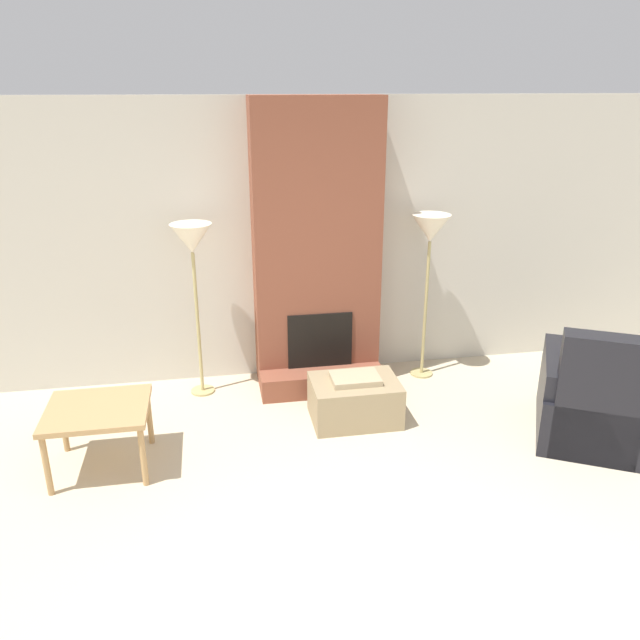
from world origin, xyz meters
TOP-DOWN VIEW (x-y plane):
  - ground_plane at (0.00, 0.00)m, footprint 24.00×24.00m
  - wall_back at (0.00, 3.26)m, footprint 7.65×0.06m
  - fireplace at (0.00, 3.01)m, footprint 1.13×0.66m
  - ottoman at (0.18, 2.17)m, footprint 0.73×0.52m
  - armchair at (1.97, 1.56)m, footprint 1.16×1.25m
  - side_table at (-1.82, 1.82)m, footprint 0.72×0.64m
  - floor_lamp_left at (-1.09, 2.92)m, footprint 0.36×0.36m
  - floor_lamp_right at (1.03, 2.92)m, footprint 0.36×0.36m

SIDE VIEW (x-z plane):
  - ground_plane at x=0.00m, z-range 0.00..0.00m
  - ottoman at x=0.18m, z-range -0.02..0.39m
  - armchair at x=1.97m, z-range -0.20..0.81m
  - side_table at x=-1.82m, z-range 0.19..0.69m
  - fireplace at x=0.00m, z-range -0.06..2.54m
  - wall_back at x=0.00m, z-range 0.00..2.60m
  - floor_lamp_left at x=-1.09m, z-range 0.60..2.18m
  - floor_lamp_right at x=1.03m, z-range 0.60..2.19m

